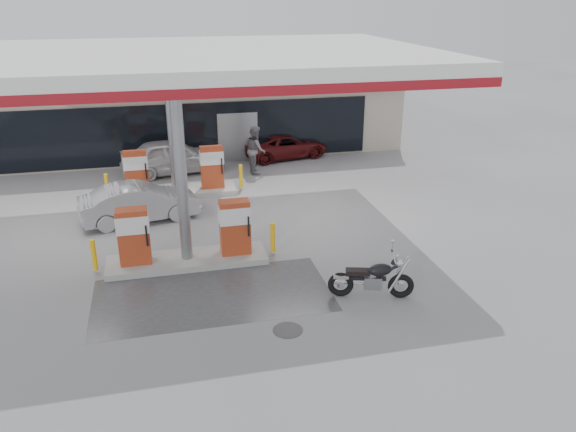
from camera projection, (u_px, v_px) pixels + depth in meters
name	position (u px, v px, depth m)	size (l,w,h in m)	color
ground	(193.00, 297.00, 14.26)	(90.00, 90.00, 0.00)	gray
wet_patch	(213.00, 295.00, 14.37)	(6.00, 3.00, 0.00)	#4C4C4F
drain_cover	(288.00, 330.00, 12.89)	(0.70, 0.70, 0.01)	#38383A
store_building	(165.00, 104.00, 27.89)	(22.00, 8.22, 4.00)	#BAB09C
canopy	(169.00, 62.00, 16.80)	(16.00, 10.02, 5.51)	silver
pump_island_near	(186.00, 240.00, 15.80)	(5.14, 1.30, 1.78)	#9E9E99
pump_island_far	(175.00, 176.00, 21.21)	(5.14, 1.30, 1.78)	#9E9E99
parked_motorcycle	(372.00, 279.00, 14.12)	(2.13, 1.03, 1.12)	black
sedan_white	(173.00, 156.00, 23.69)	(1.75, 4.35, 1.48)	silver
attendant	(256.00, 150.00, 23.65)	(0.98, 0.77, 2.02)	slate
hatchback_silver	(140.00, 203.00, 18.79)	(1.37, 3.92, 1.29)	#93959A
parked_car_left	(26.00, 149.00, 25.07)	(1.87, 4.61, 1.34)	#151746
parked_car_right	(286.00, 146.00, 26.01)	(1.82, 3.94, 1.09)	#591314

